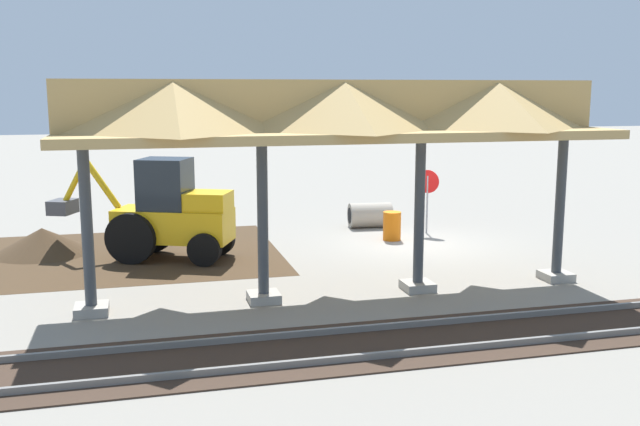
{
  "coord_description": "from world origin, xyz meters",
  "views": [
    {
      "loc": [
        8.07,
        20.06,
        4.69
      ],
      "look_at": [
        3.67,
        2.84,
        1.6
      ],
      "focal_mm": 40.0,
      "sensor_mm": 36.0,
      "label": 1
    }
  ],
  "objects_px": {
    "stop_sign": "(428,188)",
    "traffic_barrel": "(392,226)",
    "concrete_pipe": "(370,215)",
    "backhoe": "(168,214)"
  },
  "relations": [
    {
      "from": "stop_sign",
      "to": "traffic_barrel",
      "type": "relative_size",
      "value": 2.33
    },
    {
      "from": "stop_sign",
      "to": "concrete_pipe",
      "type": "bearing_deg",
      "value": -43.84
    },
    {
      "from": "backhoe",
      "to": "concrete_pipe",
      "type": "bearing_deg",
      "value": -156.46
    },
    {
      "from": "stop_sign",
      "to": "concrete_pipe",
      "type": "relative_size",
      "value": 1.39
    },
    {
      "from": "concrete_pipe",
      "to": "backhoe",
      "type": "bearing_deg",
      "value": 23.54
    },
    {
      "from": "traffic_barrel",
      "to": "backhoe",
      "type": "bearing_deg",
      "value": 6.89
    },
    {
      "from": "stop_sign",
      "to": "backhoe",
      "type": "relative_size",
      "value": 0.41
    },
    {
      "from": "backhoe",
      "to": "stop_sign",
      "type": "bearing_deg",
      "value": -169.38
    },
    {
      "from": "backhoe",
      "to": "traffic_barrel",
      "type": "xyz_separation_m",
      "value": [
        -6.91,
        -0.84,
        -0.82
      ]
    },
    {
      "from": "stop_sign",
      "to": "concrete_pipe",
      "type": "xyz_separation_m",
      "value": [
        1.49,
        -1.43,
        -1.08
      ]
    }
  ]
}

